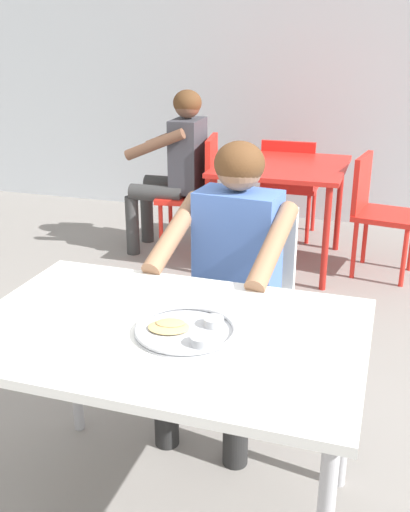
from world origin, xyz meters
TOP-DOWN VIEW (x-y plane):
  - back_wall at (0.00, 3.76)m, footprint 12.00×0.12m
  - table_foreground at (0.01, -0.01)m, footprint 1.22×0.81m
  - thali_tray at (0.08, -0.03)m, footprint 0.31×0.31m
  - chair_foreground at (0.05, 0.87)m, footprint 0.45×0.42m
  - diner_foreground at (0.03, 0.64)m, footprint 0.53×0.58m
  - table_background_red at (-0.11, 2.54)m, footprint 0.87×0.93m
  - chair_red_left at (-0.74, 2.53)m, footprint 0.47×0.48m
  - chair_red_right at (0.55, 2.55)m, footprint 0.47×0.46m
  - chair_red_far at (-0.16, 3.11)m, footprint 0.44×0.43m
  - patron_background at (-0.90, 2.54)m, footprint 0.56×0.50m

SIDE VIEW (x-z plane):
  - chair_red_far at x=-0.16m, z-range 0.07..0.89m
  - chair_red_right at x=0.55m, z-range 0.07..0.90m
  - chair_foreground at x=0.05m, z-range 0.08..0.96m
  - chair_red_left at x=-0.74m, z-range 0.07..0.97m
  - table_background_red at x=-0.11m, z-range 0.29..1.02m
  - table_foreground at x=0.01m, z-range 0.30..1.05m
  - diner_foreground at x=0.03m, z-range 0.12..1.32m
  - patron_background at x=-0.90m, z-range 0.12..1.34m
  - thali_tray at x=0.08m, z-range 0.74..0.77m
  - back_wall at x=0.00m, z-range 0.00..3.40m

